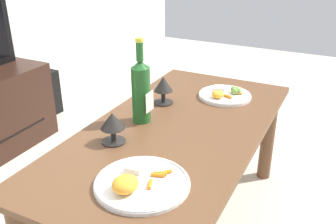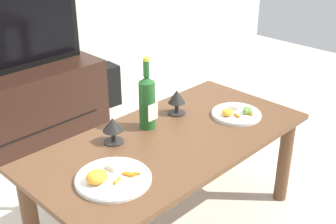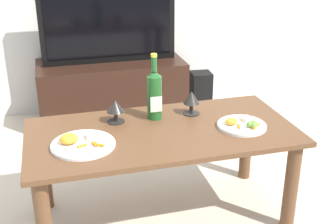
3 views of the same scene
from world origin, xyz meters
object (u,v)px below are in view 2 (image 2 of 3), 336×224
at_px(dining_table, 171,155).
at_px(tv_stand, 19,106).
at_px(tv_screen, 6,25).
at_px(floor_speaker, 107,85).
at_px(dinner_plate_left, 111,178).
at_px(goblet_right, 177,98).
at_px(wine_bottle, 147,100).
at_px(dinner_plate_right, 237,113).
at_px(goblet_left, 113,126).

distance_m(dining_table, tv_stand, 1.37).
height_order(tv_stand, tv_screen, tv_screen).
relative_size(floor_speaker, dinner_plate_left, 1.10).
distance_m(dining_table, tv_screen, 1.41).
height_order(goblet_right, dinner_plate_left, goblet_right).
bearing_deg(dining_table, dinner_plate_left, -170.22).
xyz_separation_m(tv_stand, wine_bottle, (0.05, -1.21, 0.41)).
distance_m(tv_screen, floor_speaker, 0.98).
bearing_deg(goblet_right, dinner_plate_right, -50.16).
distance_m(floor_speaker, goblet_right, 1.39).
height_order(tv_stand, wine_bottle, wine_bottle).
height_order(dining_table, dinner_plate_left, dinner_plate_left).
relative_size(dining_table, tv_screen, 1.30).
height_order(dining_table, goblet_right, goblet_right).
bearing_deg(tv_screen, floor_speaker, 1.94).
bearing_deg(tv_stand, dinner_plate_left, -103.60).
xyz_separation_m(tv_screen, goblet_left, (-0.15, -1.20, -0.20)).
height_order(dining_table, wine_bottle, wine_bottle).
xyz_separation_m(tv_screen, goblet_right, (0.25, -1.20, -0.19)).
height_order(dining_table, floor_speaker, dining_table).
distance_m(dining_table, floor_speaker, 1.57).
bearing_deg(dinner_plate_right, tv_screen, 107.33).
height_order(tv_screen, goblet_left, tv_screen).
distance_m(goblet_right, dinner_plate_left, 0.64).
xyz_separation_m(goblet_right, dinner_plate_right, (0.19, -0.23, -0.07)).
height_order(tv_stand, goblet_left, goblet_left).
xyz_separation_m(dining_table, dinner_plate_left, (-0.40, -0.07, 0.10)).
relative_size(dining_table, tv_stand, 1.18).
bearing_deg(dinner_plate_right, dining_table, 169.29).
xyz_separation_m(tv_screen, wine_bottle, (0.05, -1.21, -0.14)).
height_order(tv_stand, floor_speaker, tv_stand).
xyz_separation_m(dining_table, floor_speaker, (0.70, 1.38, -0.26)).
bearing_deg(goblet_left, dinner_plate_right, -21.07).
bearing_deg(tv_stand, goblet_right, -78.06).
bearing_deg(tv_screen, tv_stand, 90.00).
bearing_deg(dining_table, goblet_left, 142.59).
distance_m(tv_screen, wine_bottle, 1.21).
distance_m(tv_stand, wine_bottle, 1.28).
bearing_deg(floor_speaker, tv_stand, -173.76).
bearing_deg(floor_speaker, dining_table, -112.38).
bearing_deg(dinner_plate_left, dining_table, 9.78).
bearing_deg(dining_table, wine_bottle, 90.32).
bearing_deg(dinner_plate_right, goblet_left, 158.93).
distance_m(wine_bottle, goblet_left, 0.21).
bearing_deg(dining_table, dinner_plate_right, -10.71).
bearing_deg(floor_speaker, goblet_right, -107.63).
height_order(tv_screen, dinner_plate_left, tv_screen).
distance_m(goblet_right, dinner_plate_right, 0.31).
bearing_deg(goblet_left, tv_stand, 82.87).
bearing_deg(dining_table, tv_screen, 92.23).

